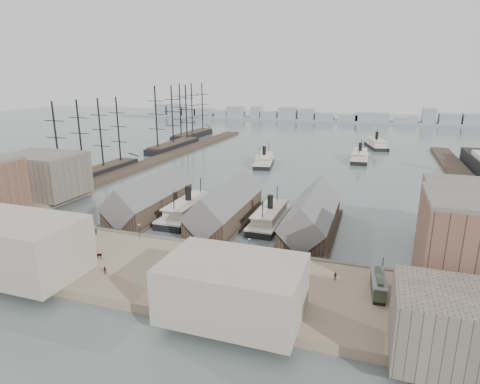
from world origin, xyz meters
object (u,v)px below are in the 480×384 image
at_px(horse_cart_right, 225,288).
at_px(tram, 378,285).
at_px(horse_cart_center, 96,255).
at_px(horse_cart_left, 72,233).
at_px(ferry_docked_west, 189,209).

bearing_deg(horse_cart_right, tram, -62.79).
bearing_deg(horse_cart_center, horse_cart_right, -102.69).
xyz_separation_m(horse_cart_left, horse_cart_right, (48.45, -13.57, -0.07)).
relative_size(ferry_docked_west, horse_cart_right, 6.23).
relative_size(ferry_docked_west, horse_cart_center, 6.09).
xyz_separation_m(ferry_docked_west, horse_cart_center, (-5.05, -38.59, 0.30)).
bearing_deg(horse_cart_right, horse_cart_left, 84.01).
relative_size(tram, horse_cart_left, 2.04).
distance_m(ferry_docked_west, horse_cart_right, 52.06).
bearing_deg(horse_cart_center, horse_cart_left, 53.37).
bearing_deg(horse_cart_center, tram, -90.98).
xyz_separation_m(horse_cart_center, horse_cart_right, (34.03, -4.65, 0.01)).
height_order(horse_cart_left, horse_cart_center, horse_cart_left).
relative_size(ferry_docked_west, tram, 2.96).
height_order(tram, horse_cart_right, tram).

